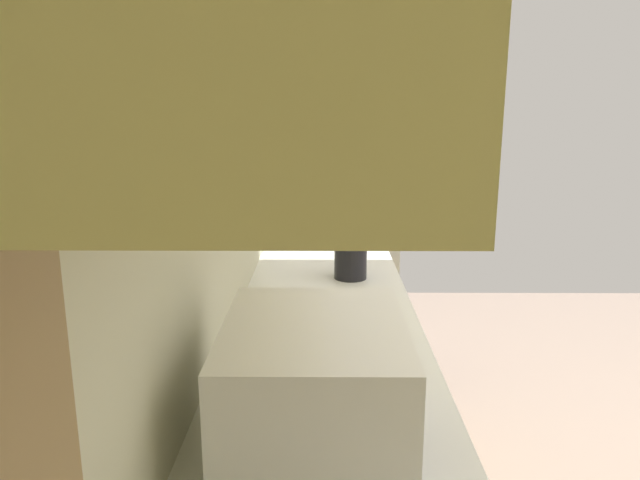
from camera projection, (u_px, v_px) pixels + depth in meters
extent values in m
cube|color=beige|center=(202.00, 208.00, 1.71)|extent=(3.99, 0.12, 2.58)
cube|color=white|center=(324.00, 408.00, 1.40)|extent=(3.03, 0.63, 0.02)
cube|color=#332819|center=(407.00, 428.00, 2.13)|extent=(0.01, 0.01, 0.80)
cube|color=#332819|center=(394.00, 375.00, 2.54)|extent=(0.01, 0.01, 0.80)
cube|color=#B7BABF|center=(331.00, 311.00, 3.30)|extent=(0.68, 0.67, 0.89)
cube|color=black|center=(391.00, 318.00, 3.31)|extent=(0.53, 0.01, 0.49)
cube|color=black|center=(331.00, 233.00, 3.20)|extent=(0.64, 0.64, 0.02)
cube|color=#B7BABF|center=(273.00, 218.00, 3.18)|extent=(0.64, 0.04, 0.18)
cylinder|color=#38383D|center=(354.00, 236.00, 3.05)|extent=(0.11, 0.11, 0.01)
cylinder|color=#38383D|center=(352.00, 225.00, 3.34)|extent=(0.11, 0.11, 0.01)
cylinder|color=#38383D|center=(308.00, 236.00, 3.05)|extent=(0.11, 0.11, 0.01)
cylinder|color=#38383D|center=(309.00, 225.00, 3.34)|extent=(0.11, 0.11, 0.01)
cube|color=white|center=(315.00, 383.00, 1.22)|extent=(0.48, 0.38, 0.26)
cube|color=black|center=(409.00, 393.00, 1.18)|extent=(0.30, 0.01, 0.19)
cube|color=#2D2D33|center=(396.00, 347.00, 1.40)|extent=(0.09, 0.01, 0.19)
cylinder|color=gold|center=(356.00, 308.00, 1.96)|extent=(0.18, 0.18, 0.07)
cylinder|color=#EEB346|center=(356.00, 303.00, 1.96)|extent=(0.15, 0.15, 0.03)
cylinder|color=black|center=(351.00, 263.00, 2.39)|extent=(0.13, 0.13, 0.13)
cylinder|color=black|center=(351.00, 245.00, 2.37)|extent=(0.03, 0.03, 0.02)
cylinder|color=black|center=(350.00, 252.00, 2.46)|extent=(0.08, 0.02, 0.05)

